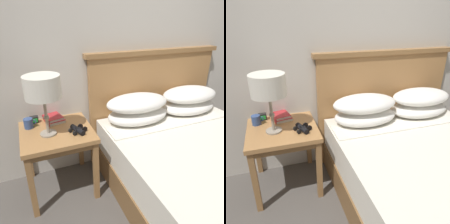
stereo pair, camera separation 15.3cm
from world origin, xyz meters
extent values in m
cube|color=beige|center=(0.00, 1.07, 1.30)|extent=(8.00, 0.06, 2.60)
cube|color=#AD7A47|center=(-0.68, 0.77, 0.58)|extent=(0.58, 0.58, 0.04)
cube|color=brown|center=(-0.68, 0.77, 0.54)|extent=(0.55, 0.55, 0.05)
cube|color=olive|center=(-0.94, 0.52, 0.28)|extent=(0.04, 0.04, 0.56)
cube|color=olive|center=(-0.43, 0.52, 0.28)|extent=(0.04, 0.04, 0.56)
cube|color=olive|center=(-0.94, 1.03, 0.28)|extent=(0.04, 0.04, 0.56)
cube|color=olive|center=(-0.43, 1.03, 0.28)|extent=(0.04, 0.04, 0.56)
cube|color=brown|center=(0.39, 0.06, 0.13)|extent=(1.36, 1.81, 0.26)
cube|color=silver|center=(0.39, 0.06, 0.39)|extent=(1.33, 1.77, 0.28)
cube|color=white|center=(0.39, 0.65, 0.54)|extent=(1.30, 0.28, 0.01)
cube|color=#AD7A47|center=(0.39, 1.00, 0.56)|extent=(1.42, 0.06, 1.12)
cube|color=olive|center=(0.39, 1.00, 1.14)|extent=(1.49, 0.10, 0.04)
ellipsoid|color=white|center=(0.08, 0.76, 0.61)|extent=(0.60, 0.36, 0.15)
ellipsoid|color=white|center=(0.68, 0.76, 0.61)|extent=(0.60, 0.36, 0.15)
ellipsoid|color=white|center=(0.07, 0.76, 0.73)|extent=(0.60, 0.36, 0.15)
ellipsoid|color=white|center=(0.68, 0.76, 0.73)|extent=(0.60, 0.36, 0.15)
cylinder|color=gray|center=(-0.75, 0.72, 0.61)|extent=(0.13, 0.13, 0.01)
cylinder|color=gray|center=(-0.75, 0.72, 0.76)|extent=(0.02, 0.02, 0.30)
sphere|color=gray|center=(-0.75, 0.72, 0.75)|extent=(0.04, 0.04, 0.04)
cylinder|color=silver|center=(-0.75, 0.72, 1.00)|extent=(0.27, 0.27, 0.17)
cube|color=silver|center=(-0.67, 0.94, 0.61)|extent=(0.18, 0.20, 0.02)
cube|color=#B2282D|center=(-0.67, 0.94, 0.63)|extent=(0.18, 0.20, 0.00)
cube|color=#B2282D|center=(-0.75, 0.93, 0.61)|extent=(0.04, 0.18, 0.03)
cube|color=silver|center=(-0.68, 0.95, 0.64)|extent=(0.17, 0.19, 0.02)
cube|color=#B2282D|center=(-0.68, 0.95, 0.65)|extent=(0.18, 0.20, 0.00)
cube|color=#B2282D|center=(-0.75, 0.93, 0.64)|extent=(0.05, 0.16, 0.02)
cylinder|color=black|center=(-0.52, 0.63, 0.62)|extent=(0.07, 0.10, 0.04)
cylinder|color=black|center=(-0.47, 0.65, 0.62)|extent=(0.05, 0.03, 0.05)
cylinder|color=black|center=(-0.56, 0.61, 0.62)|extent=(0.04, 0.02, 0.04)
cylinder|color=black|center=(-0.54, 0.69, 0.62)|extent=(0.07, 0.10, 0.04)
cylinder|color=black|center=(-0.50, 0.71, 0.62)|extent=(0.05, 0.03, 0.05)
cylinder|color=black|center=(-0.58, 0.67, 0.62)|extent=(0.04, 0.02, 0.04)
cube|color=black|center=(-0.53, 0.66, 0.63)|extent=(0.07, 0.05, 0.01)
cylinder|color=black|center=(-0.53, 0.66, 0.63)|extent=(0.02, 0.02, 0.02)
cylinder|color=#334C84|center=(-0.89, 0.89, 0.64)|extent=(0.08, 0.08, 0.08)
torus|color=#334C84|center=(-0.85, 0.89, 0.65)|extent=(0.05, 0.01, 0.05)
cube|color=black|center=(-0.84, 0.98, 0.63)|extent=(0.07, 0.04, 0.06)
cube|color=green|center=(-0.84, 0.95, 0.63)|extent=(0.06, 0.00, 0.04)
camera|label=1|loc=(-0.87, -0.89, 1.48)|focal=35.00mm
camera|label=2|loc=(-0.73, -0.94, 1.48)|focal=35.00mm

